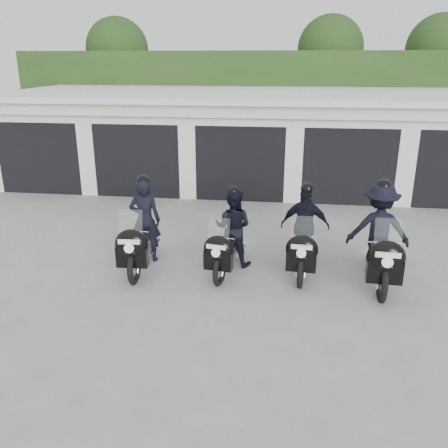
# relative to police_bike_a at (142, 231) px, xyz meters

# --- Properties ---
(ground) EXTENTS (80.00, 80.00, 0.00)m
(ground) POSITION_rel_police_bike_a_xyz_m (1.46, -0.54, -0.75)
(ground) COLOR gray
(ground) RESTS_ON ground
(garage_block) EXTENTS (16.40, 6.80, 2.96)m
(garage_block) POSITION_rel_police_bike_a_xyz_m (1.46, 7.52, 0.68)
(garage_block) COLOR silver
(garage_block) RESTS_ON ground
(background_vegetation) EXTENTS (20.00, 3.90, 5.80)m
(background_vegetation) POSITION_rel_police_bike_a_xyz_m (1.84, 12.38, 2.02)
(background_vegetation) COLOR #1D3A15
(background_vegetation) RESTS_ON ground
(police_bike_a) EXTENTS (0.72, 2.17, 1.89)m
(police_bike_a) POSITION_rel_police_bike_a_xyz_m (0.00, 0.00, 0.00)
(police_bike_a) COLOR black
(police_bike_a) RESTS_ON ground
(police_bike_b) EXTENTS (0.89, 1.96, 1.71)m
(police_bike_b) POSITION_rel_police_bike_a_xyz_m (1.77, 0.16, -0.03)
(police_bike_b) COLOR black
(police_bike_b) RESTS_ON ground
(police_bike_c) EXTENTS (1.01, 2.05, 1.79)m
(police_bike_c) POSITION_rel_police_bike_a_xyz_m (3.22, 0.34, 0.01)
(police_bike_c) COLOR black
(police_bike_c) RESTS_ON ground
(police_bike_d) EXTENTS (1.21, 2.27, 1.97)m
(police_bike_d) POSITION_rel_police_bike_a_xyz_m (4.61, 0.07, 0.09)
(police_bike_d) COLOR black
(police_bike_d) RESTS_ON ground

